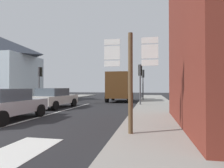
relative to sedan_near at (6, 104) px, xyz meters
name	(u,v)px	position (x,y,z in m)	size (l,w,h in m)	color
ground_plane	(81,106)	(0.92, 7.44, -0.76)	(80.00, 80.00, 0.00)	#232326
sidewalk_right	(157,109)	(6.98, 5.44, -0.69)	(3.07, 44.00, 0.14)	gray
sidewalk_left	(0,106)	(-5.14, 5.44, -0.69)	(3.07, 44.00, 0.14)	gray
lane_centre_stripe	(59,112)	(0.92, 3.44, -0.75)	(0.16, 12.00, 0.01)	silver
lane_turn_arrow	(21,150)	(3.41, -3.56, -0.75)	(1.20, 2.20, 0.01)	silver
sedan_near	(6,104)	(0.00, 0.00, 0.00)	(1.97, 4.20, 1.47)	#B7BABF
sedan_far	(54,98)	(-0.44, 5.40, 0.00)	(2.21, 4.32, 1.47)	beige
delivery_truck	(120,86)	(3.37, 12.59, 0.89)	(2.49, 5.01, 3.05)	#4C2D14
route_sign_post	(130,75)	(5.93, -1.88, 1.15)	(1.66, 0.14, 3.20)	brown
traffic_light_near_left	(40,76)	(-3.90, 9.09, 1.81)	(0.30, 0.49, 3.48)	#47474C
traffic_light_far_right	(143,78)	(5.74, 14.66, 1.87)	(0.30, 0.49, 3.55)	#47474C
traffic_light_near_right	(140,75)	(5.74, 8.10, 1.75)	(0.30, 0.49, 3.39)	#47474C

